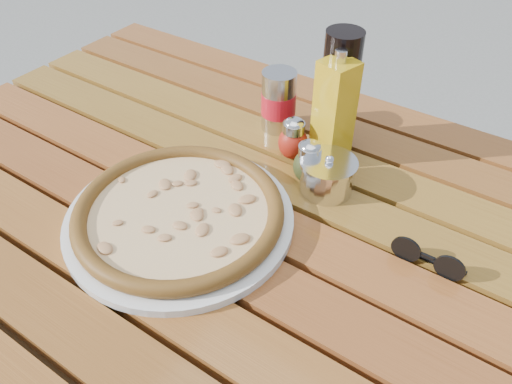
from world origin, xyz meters
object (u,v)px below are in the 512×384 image
Objects in this scene: plate at (180,219)px; pepper_shaker at (293,139)px; table at (250,244)px; soda_can at (279,101)px; oregano_shaker at (309,162)px; parmesan_tin at (328,175)px; sunglasses at (428,258)px; pizza at (179,212)px; dark_bottle at (339,91)px; olive_oil_cruet at (334,112)px.

pepper_shaker is at bearing 77.06° from plate.
soda_can is at bearing 111.74° from table.
oregano_shaker is 0.72× the size of parmesan_tin.
pizza is at bearing -159.74° from sunglasses.
parmesan_tin is at bearing 58.31° from table.
sunglasses is (0.26, -0.20, -0.09)m from dark_bottle.
olive_oil_cruet is (0.02, -0.05, -0.01)m from dark_bottle.
parmesan_tin is (0.04, -0.00, -0.01)m from oregano_shaker.
sunglasses is (0.28, 0.05, 0.09)m from table.
table is at bearing -94.43° from dark_bottle.
olive_oil_cruet reaches higher than oregano_shaker.
parmesan_tin is (0.08, 0.12, 0.11)m from table.
oregano_shaker is at bearing 60.78° from pizza.
dark_bottle is 2.00× the size of sunglasses.
dark_bottle is 0.34m from sunglasses.
pepper_shaker is 0.12m from dark_bottle.
table is at bearing 45.42° from pizza.
dark_bottle reaches higher than sunglasses.
pepper_shaker is 0.37× the size of dark_bottle.
soda_can is (-0.07, 0.07, 0.02)m from pepper_shaker.
table is 12.73× the size of sunglasses.
table is at bearing -169.44° from sunglasses.
dark_bottle is at bearing 113.10° from parmesan_tin.
dark_bottle is 1.94× the size of parmesan_tin.
soda_can reaches higher than oregano_shaker.
parmesan_tin is at bearing -33.97° from soda_can.
olive_oil_cruet reaches higher than table.
plate is 0.32m from soda_can.
plate is at bearing -106.41° from dark_bottle.
dark_bottle reaches higher than pizza.
pepper_shaker is 1.00× the size of oregano_shaker.
plate is at bearing -127.32° from parmesan_tin.
table is 6.36× the size of dark_bottle.
soda_can is at bearing 92.89° from pizza.
oregano_shaker reaches higher than plate.
pepper_shaker is 0.68× the size of soda_can.
soda_can is at bearing -171.76° from dark_bottle.
plate is 4.39× the size of oregano_shaker.
olive_oil_cruet is 1.91× the size of sunglasses.
pepper_shaker is (0.06, 0.25, 0.03)m from plate.
parmesan_tin is at bearing 52.68° from pizza.
pepper_shaker reaches higher than table.
plate is 0.02m from pizza.
table is 0.31m from dark_bottle.
dark_bottle is at bearing 73.59° from plate.
pepper_shaker reaches higher than pizza.
olive_oil_cruet reaches higher than pizza.
olive_oil_cruet is at bearing 68.16° from plate.
oregano_shaker is 0.04m from parmesan_tin.
dark_bottle is at bearing 63.87° from pepper_shaker.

